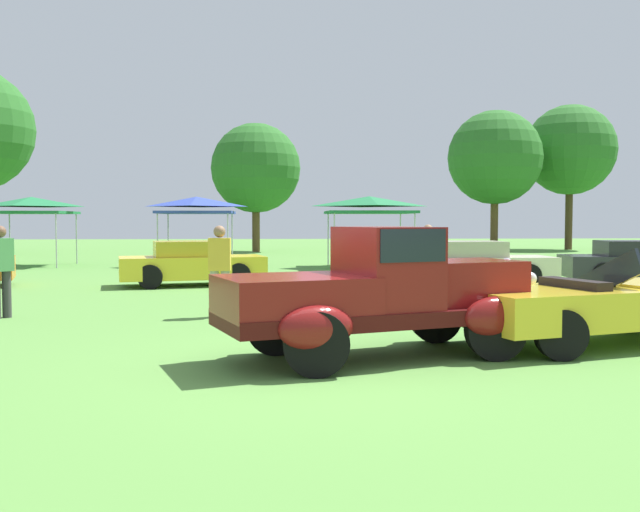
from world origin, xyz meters
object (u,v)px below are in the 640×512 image
object	(u,v)px
spectator_far_side	(220,268)
canopy_tent_left_field	(31,204)
feature_pickup_truck	(381,291)
show_car_yellow	(191,264)
show_car_cream	(472,264)
canopy_tent_center_field	(196,204)
show_car_charcoal	(638,263)
neighbor_convertible	(602,304)
spectator_between_cars	(1,268)
spectator_near_truck	(428,258)
canopy_tent_right_field	(369,204)

from	to	relation	value
spectator_far_side	canopy_tent_left_field	world-z (taller)	canopy_tent_left_field
feature_pickup_truck	show_car_yellow	size ratio (longest dim) A/B	1.05
show_car_cream	canopy_tent_center_field	size ratio (longest dim) A/B	1.49
show_car_cream	show_car_charcoal	bearing A→B (deg)	1.95
feature_pickup_truck	spectator_far_side	size ratio (longest dim) A/B	2.59
show_car_cream	canopy_tent_center_field	distance (m)	12.21
canopy_tent_left_field	canopy_tent_center_field	world-z (taller)	same
feature_pickup_truck	canopy_tent_center_field	xyz separation A→B (m)	(-4.42, 18.53, 1.56)
spectator_far_side	canopy_tent_left_field	size ratio (longest dim) A/B	0.57
canopy_tent_left_field	neighbor_convertible	bearing A→B (deg)	-52.19
neighbor_convertible	show_car_yellow	distance (m)	11.90
show_car_cream	spectator_between_cars	world-z (taller)	spectator_between_cars
show_car_cream	spectator_near_truck	world-z (taller)	spectator_near_truck
canopy_tent_center_field	spectator_near_truck	bearing A→B (deg)	-59.50
show_car_charcoal	neighbor_convertible	bearing A→B (deg)	-120.55
feature_pickup_truck	canopy_tent_center_field	distance (m)	19.11
feature_pickup_truck	canopy_tent_left_field	size ratio (longest dim) A/B	1.47
show_car_cream	neighbor_convertible	bearing A→B (deg)	-94.24
spectator_between_cars	spectator_far_side	size ratio (longest dim) A/B	1.00
show_car_charcoal	canopy_tent_right_field	xyz separation A→B (m)	(-6.58, 7.56, 1.82)
feature_pickup_truck	canopy_tent_left_field	distance (m)	22.07
show_car_cream	spectator_between_cars	size ratio (longest dim) A/B	2.54
neighbor_convertible	canopy_tent_left_field	bearing A→B (deg)	127.81
show_car_yellow	canopy_tent_center_field	distance (m)	8.35
show_car_charcoal	spectator_near_truck	bearing A→B (deg)	-157.14
neighbor_convertible	canopy_tent_right_field	size ratio (longest dim) A/B	1.38
feature_pickup_truck	spectator_far_side	distance (m)	4.69
spectator_between_cars	feature_pickup_truck	bearing A→B (deg)	-32.83
show_car_cream	canopy_tent_left_field	xyz separation A→B (m)	(-14.90, 9.25, 1.82)
show_car_cream	show_car_charcoal	size ratio (longest dim) A/B	1.00
feature_pickup_truck	canopy_tent_right_field	xyz separation A→B (m)	(2.21, 17.61, 1.56)
neighbor_convertible	canopy_tent_right_field	world-z (taller)	canopy_tent_right_field
feature_pickup_truck	spectator_far_side	xyz separation A→B (m)	(-2.39, 4.03, 0.05)
feature_pickup_truck	show_car_cream	xyz separation A→B (m)	(4.01, 9.88, -0.26)
neighbor_convertible	spectator_far_side	xyz separation A→B (m)	(-5.73, 3.22, 0.34)
feature_pickup_truck	spectator_near_truck	size ratio (longest dim) A/B	2.59
neighbor_convertible	canopy_tent_center_field	size ratio (longest dim) A/B	1.56
show_car_charcoal	spectator_far_side	bearing A→B (deg)	-151.72
show_car_yellow	spectator_between_cars	distance (m)	6.87
show_car_yellow	canopy_tent_left_field	world-z (taller)	canopy_tent_left_field
spectator_near_truck	canopy_tent_center_field	distance (m)	13.15
show_car_charcoal	canopy_tent_center_field	xyz separation A→B (m)	(-13.21, 8.48, 1.82)
canopy_tent_left_field	spectator_near_truck	bearing A→B (deg)	-42.17
feature_pickup_truck	show_car_cream	bearing A→B (deg)	67.91
feature_pickup_truck	show_car_cream	size ratio (longest dim) A/B	1.02
neighbor_convertible	show_car_yellow	world-z (taller)	neighbor_convertible
show_car_charcoal	canopy_tent_right_field	size ratio (longest dim) A/B	1.32
spectator_near_truck	canopy_tent_right_field	world-z (taller)	canopy_tent_right_field
feature_pickup_truck	spectator_far_side	world-z (taller)	feature_pickup_truck
feature_pickup_truck	spectator_far_side	bearing A→B (deg)	120.71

